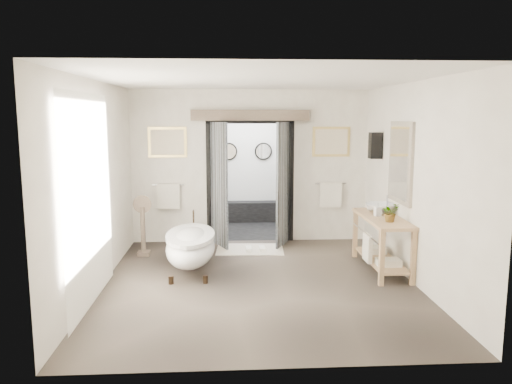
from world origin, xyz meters
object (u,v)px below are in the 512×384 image
clawfoot_tub (191,246)px  rug (250,249)px  vanity (381,239)px  basin (380,208)px

clawfoot_tub → rug: (0.98, 1.19, -0.39)m
vanity → rug: vanity is taller
basin → vanity: bearing=-115.1°
vanity → basin: (0.07, 0.29, 0.43)m
rug → vanity: bearing=-33.4°
clawfoot_tub → rug: clawfoot_tub is taller
rug → basin: basin is taller
clawfoot_tub → vanity: bearing=-2.3°
rug → basin: (2.06, -1.02, 0.92)m
clawfoot_tub → vanity: (2.97, -0.12, 0.10)m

